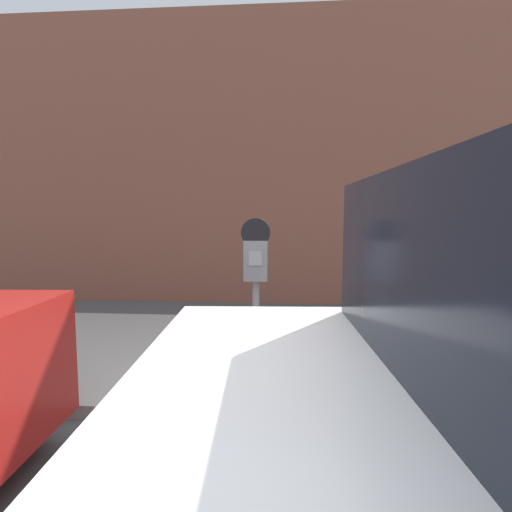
% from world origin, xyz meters
% --- Properties ---
extents(ground_plane, '(60.00, 60.00, 0.00)m').
position_xyz_m(ground_plane, '(0.00, 0.00, 0.00)').
color(ground_plane, '#515154').
extents(sidewalk, '(24.00, 2.80, 0.11)m').
position_xyz_m(sidewalk, '(0.00, 2.20, 0.06)').
color(sidewalk, '#ADAAA3').
rests_on(sidewalk, ground_plane).
extents(building_facade, '(24.00, 0.30, 5.04)m').
position_xyz_m(building_facade, '(0.00, 5.13, 2.52)').
color(building_facade, '#935642').
rests_on(building_facade, ground_plane).
extents(parking_meter, '(0.22, 0.16, 1.41)m').
position_xyz_m(parking_meter, '(0.19, 1.07, 1.17)').
color(parking_meter, gray).
rests_on(parking_meter, sidewalk).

